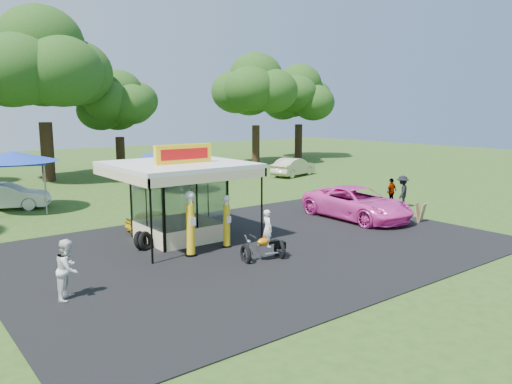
% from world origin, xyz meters
% --- Properties ---
extents(ground, '(120.00, 120.00, 0.00)m').
position_xyz_m(ground, '(0.00, 0.00, 0.00)').
color(ground, '#294B17').
rests_on(ground, ground).
extents(asphalt_apron, '(20.00, 14.00, 0.04)m').
position_xyz_m(asphalt_apron, '(0.00, 2.00, 0.02)').
color(asphalt_apron, black).
rests_on(asphalt_apron, ground).
extents(gas_station_kiosk, '(5.40, 5.40, 4.18)m').
position_xyz_m(gas_station_kiosk, '(-2.00, 4.99, 1.78)').
color(gas_station_kiosk, white).
rests_on(gas_station_kiosk, ground).
extents(gas_pump_left, '(0.48, 0.48, 2.57)m').
position_xyz_m(gas_pump_left, '(-2.91, 2.48, 1.23)').
color(gas_pump_left, black).
rests_on(gas_pump_left, ground).
extents(gas_pump_right, '(0.41, 0.41, 2.19)m').
position_xyz_m(gas_pump_right, '(-1.10, 2.67, 1.05)').
color(gas_pump_right, black).
rests_on(gas_pump_right, ground).
extents(motorcycle, '(1.76, 1.10, 2.01)m').
position_xyz_m(motorcycle, '(-0.93, 0.33, 0.78)').
color(motorcycle, black).
rests_on(motorcycle, ground).
extents(spare_tires, '(1.01, 0.88, 0.81)m').
position_xyz_m(spare_tires, '(-3.99, 4.41, 0.40)').
color(spare_tires, black).
rests_on(spare_tires, ground).
extents(a_frame_sign, '(0.57, 0.60, 0.95)m').
position_xyz_m(a_frame_sign, '(9.28, 0.59, 0.48)').
color(a_frame_sign, '#593819').
rests_on(a_frame_sign, ground).
extents(kiosk_car, '(2.82, 1.13, 0.96)m').
position_xyz_m(kiosk_car, '(-2.00, 7.20, 0.48)').
color(kiosk_car, yellow).
rests_on(kiosk_car, ground).
extents(pink_sedan, '(2.98, 6.12, 1.68)m').
position_xyz_m(pink_sedan, '(7.27, 3.01, 0.84)').
color(pink_sedan, '#FF45BD').
rests_on(pink_sedan, ground).
extents(spectator_west, '(1.08, 1.13, 1.83)m').
position_xyz_m(spectator_west, '(-8.01, 0.95, 0.91)').
color(spectator_west, white).
rests_on(spectator_west, ground).
extents(spectator_east_a, '(1.40, 1.19, 1.88)m').
position_xyz_m(spectator_east_a, '(11.67, 3.42, 0.94)').
color(spectator_east_a, black).
rests_on(spectator_east_a, ground).
extents(spectator_east_b, '(0.95, 0.44, 1.59)m').
position_xyz_m(spectator_east_b, '(11.98, 4.42, 0.80)').
color(spectator_east_b, gray).
rests_on(spectator_east_b, ground).
extents(bg_car_a, '(4.76, 3.33, 1.49)m').
position_xyz_m(bg_car_a, '(-6.44, 16.92, 0.74)').
color(bg_car_a, silver).
rests_on(bg_car_a, ground).
extents(bg_car_c, '(5.12, 2.55, 1.67)m').
position_xyz_m(bg_car_c, '(4.61, 19.31, 0.84)').
color(bg_car_c, silver).
rests_on(bg_car_c, ground).
extents(bg_car_d, '(5.93, 5.38, 1.53)m').
position_xyz_m(bg_car_d, '(11.24, 22.36, 0.77)').
color(bg_car_d, '#525154').
rests_on(bg_car_d, ground).
extents(bg_car_e, '(4.99, 2.88, 1.55)m').
position_xyz_m(bg_car_e, '(16.18, 17.73, 0.78)').
color(bg_car_e, '#BCBA90').
rests_on(bg_car_e, ground).
extents(tent_west, '(4.81, 4.81, 3.36)m').
position_xyz_m(tent_west, '(-6.19, 15.93, 3.04)').
color(tent_west, gray).
rests_on(tent_west, ground).
extents(tent_east, '(4.34, 4.34, 3.03)m').
position_xyz_m(tent_east, '(4.05, 16.64, 2.75)').
color(tent_east, gray).
rests_on(tent_east, ground).
extents(oak_far_c, '(11.14, 11.14, 13.12)m').
position_xyz_m(oak_far_c, '(-1.29, 27.22, 8.33)').
color(oak_far_c, black).
rests_on(oak_far_c, ground).
extents(oak_far_d, '(7.45, 7.45, 8.87)m').
position_xyz_m(oak_far_d, '(5.48, 29.07, 5.65)').
color(oak_far_d, black).
rests_on(oak_far_d, ground).
extents(oak_far_e, '(9.34, 9.34, 11.11)m').
position_xyz_m(oak_far_e, '(19.68, 27.51, 7.09)').
color(oak_far_e, black).
rests_on(oak_far_e, ground).
extents(oak_far_f, '(8.81, 8.81, 10.61)m').
position_xyz_m(oak_far_f, '(27.95, 29.93, 6.81)').
color(oak_far_f, black).
rests_on(oak_far_f, ground).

